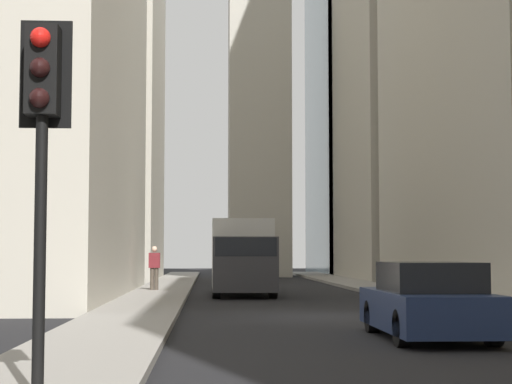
# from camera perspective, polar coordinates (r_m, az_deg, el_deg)

# --- Properties ---
(ground_plane) EXTENTS (135.00, 135.00, 0.00)m
(ground_plane) POSITION_cam_1_polar(r_m,az_deg,el_deg) (21.91, 3.86, -8.19)
(ground_plane) COLOR black
(sidewalk_right) EXTENTS (90.00, 2.20, 0.14)m
(sidewalk_right) POSITION_cam_1_polar(r_m,az_deg,el_deg) (21.82, -8.07, -7.99)
(sidewalk_right) COLOR gray
(sidewalk_right) RESTS_ON ground_plane
(sidewalk_left) EXTENTS (90.00, 2.20, 0.14)m
(sidewalk_left) POSITION_cam_1_polar(r_m,az_deg,el_deg) (22.88, 15.22, -7.70)
(sidewalk_left) COLOR gray
(sidewalk_left) RESTS_ON ground_plane
(building_left_far) EXTENTS (15.51, 10.00, 21.53)m
(building_left_far) POSITION_cam_1_polar(r_m,az_deg,el_deg) (53.74, 11.28, 5.87)
(building_left_far) COLOR beige
(building_left_far) RESTS_ON ground_plane
(building_right_far) EXTENTS (12.50, 10.50, 27.13)m
(building_right_far) POSITION_cam_1_polar(r_m,az_deg,el_deg) (52.00, -11.96, 9.37)
(building_right_far) COLOR beige
(building_right_far) RESTS_ON ground_plane
(church_spire) EXTENTS (4.55, 4.55, 33.11)m
(church_spire) POSITION_cam_1_polar(r_m,az_deg,el_deg) (60.42, 0.20, 10.97)
(church_spire) COLOR #B7B2A5
(church_spire) RESTS_ON ground_plane
(delivery_truck) EXTENTS (6.46, 2.25, 2.84)m
(delivery_truck) POSITION_cam_1_polar(r_m,az_deg,el_deg) (32.47, -0.91, -4.27)
(delivery_truck) COLOR silver
(delivery_truck) RESTS_ON ground_plane
(sedan_navy) EXTENTS (4.30, 1.78, 1.42)m
(sedan_navy) POSITION_cam_1_polar(r_m,az_deg,el_deg) (16.32, 11.30, -7.20)
(sedan_navy) COLOR navy
(sedan_navy) RESTS_ON ground_plane
(traffic_light_foreground) EXTENTS (0.43, 0.52, 3.80)m
(traffic_light_foreground) POSITION_cam_1_polar(r_m,az_deg,el_deg) (8.83, -13.95, 4.85)
(traffic_light_foreground) COLOR black
(traffic_light_foreground) RESTS_ON sidewalk_right
(pedestrian) EXTENTS (0.26, 0.44, 1.71)m
(pedestrian) POSITION_cam_1_polar(r_m,az_deg,el_deg) (34.27, -6.73, -4.88)
(pedestrian) COLOR #473D33
(pedestrian) RESTS_ON sidewalk_right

